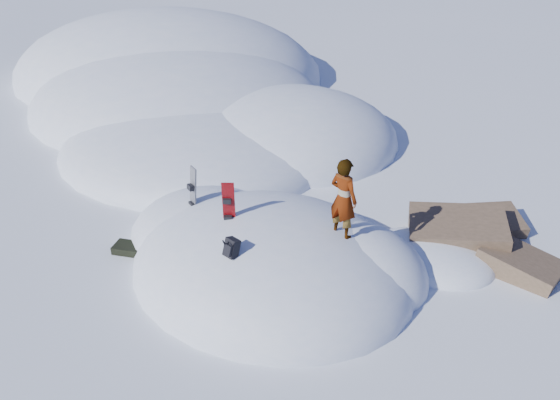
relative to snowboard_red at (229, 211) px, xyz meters
The scene contains 9 objects.
ground 1.88m from the snowboard_red, 21.20° to the left, with size 120.00×120.00×0.00m, color white.
snow_mound 1.87m from the snowboard_red, 38.83° to the left, with size 8.00×6.00×3.00m.
snow_ridge 14.05m from the snowboard_red, 133.05° to the left, with size 21.50×18.50×6.40m.
rock_outcrop 5.94m from the snowboard_red, 36.01° to the left, with size 4.68×4.41×1.68m.
snowboard_red is the anchor object (origin of this frame).
snowboard_dark 1.74m from the snowboard_red, 157.36° to the left, with size 0.36×0.32×1.68m.
backpack 1.35m from the snowboard_red, 54.17° to the right, with size 0.36×0.42×0.48m.
gear_pile 3.10m from the snowboard_red, 166.07° to the right, with size 0.97×0.75×0.25m.
person 2.67m from the snowboard_red, 18.81° to the left, with size 0.69×0.45×1.90m, color slate.
Camera 1 is at (5.43, -9.26, 7.87)m, focal length 35.00 mm.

